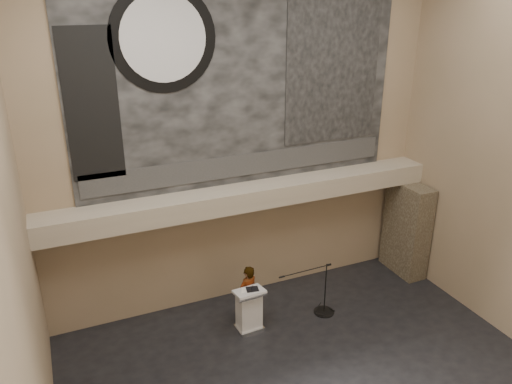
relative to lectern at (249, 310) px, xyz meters
name	(u,v)px	position (x,y,z in m)	size (l,w,h in m)	color
wall_back	(243,141)	(0.53, 1.61, 3.70)	(10.00, 0.02, 8.50)	#8A7557
wall_left	(15,256)	(-4.47, -2.39, 3.70)	(0.02, 8.00, 8.50)	#8A7557
soffit	(250,196)	(0.53, 1.21, 2.40)	(10.00, 0.80, 0.50)	tan
sprinkler_left	(188,218)	(-1.07, 1.16, 2.12)	(0.04, 0.04, 0.06)	#B2893D
sprinkler_right	(317,195)	(2.43, 1.16, 2.12)	(0.04, 0.04, 0.06)	#B2893D
banner	(243,80)	(0.53, 1.58, 5.15)	(8.00, 0.05, 5.00)	black
banner_text_strip	(244,165)	(0.53, 1.54, 3.10)	(7.76, 0.02, 0.55)	#2D2D2D
banner_clock_rim	(163,38)	(-1.27, 1.54, 6.15)	(2.30, 2.30, 0.02)	black
banner_clock_face	(164,38)	(-1.27, 1.52, 6.15)	(1.84, 1.84, 0.02)	silver
banner_building_print	(333,70)	(2.93, 1.54, 5.25)	(2.60, 0.02, 3.60)	black
banner_brick_print	(92,106)	(-2.87, 1.54, 4.85)	(1.10, 0.02, 3.20)	black
stone_pier	(407,228)	(5.18, 0.76, 0.80)	(0.60, 1.40, 2.70)	#403527
lectern	(249,310)	(0.00, 0.00, 0.00)	(0.73, 0.54, 1.13)	silver
binder	(252,289)	(0.08, -0.03, 0.56)	(0.28, 0.23, 0.04)	black
papers	(246,291)	(-0.08, -0.03, 0.55)	(0.23, 0.32, 0.01)	white
speaker_person	(248,294)	(0.11, 0.34, 0.21)	(0.55, 0.36, 1.52)	white
mic_stand	(323,306)	(1.96, -0.14, -0.34)	(1.57, 0.52, 1.41)	black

